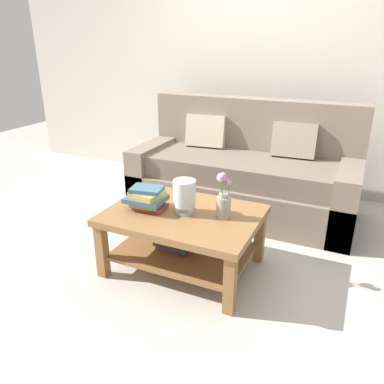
# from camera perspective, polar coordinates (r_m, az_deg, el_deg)

# --- Properties ---
(ground_plane) EXTENTS (10.00, 10.00, 0.00)m
(ground_plane) POSITION_cam_1_polar(r_m,az_deg,el_deg) (3.20, 1.45, -7.87)
(ground_plane) COLOR #B7B2A8
(back_wall) EXTENTS (6.40, 0.12, 2.70)m
(back_wall) POSITION_cam_1_polar(r_m,az_deg,el_deg) (4.35, 10.82, 18.44)
(back_wall) COLOR beige
(back_wall) RESTS_ON ground
(couch) EXTENTS (2.11, 0.90, 1.06)m
(couch) POSITION_cam_1_polar(r_m,az_deg,el_deg) (3.75, 7.87, 2.66)
(couch) COLOR #7A6B5B
(couch) RESTS_ON ground
(coffee_table) EXTENTS (1.07, 0.78, 0.46)m
(coffee_table) POSITION_cam_1_polar(r_m,az_deg,el_deg) (2.75, -1.40, -5.52)
(coffee_table) COLOR olive
(coffee_table) RESTS_ON ground
(book_stack_main) EXTENTS (0.29, 0.22, 0.16)m
(book_stack_main) POSITION_cam_1_polar(r_m,az_deg,el_deg) (2.72, -6.78, -0.95)
(book_stack_main) COLOR #993833
(book_stack_main) RESTS_ON coffee_table
(glass_hurricane_vase) EXTENTS (0.16, 0.16, 0.24)m
(glass_hurricane_vase) POSITION_cam_1_polar(r_m,az_deg,el_deg) (2.62, -1.16, -0.33)
(glass_hurricane_vase) COLOR silver
(glass_hurricane_vase) RESTS_ON coffee_table
(flower_pitcher) EXTENTS (0.10, 0.10, 0.33)m
(flower_pitcher) POSITION_cam_1_polar(r_m,az_deg,el_deg) (2.57, 4.78, -1.23)
(flower_pitcher) COLOR #9E998E
(flower_pitcher) RESTS_ON coffee_table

